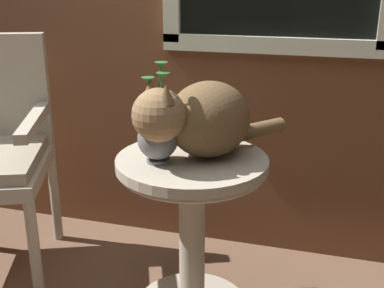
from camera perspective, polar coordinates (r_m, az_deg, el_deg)
The scene contains 3 objects.
wicker_side_table at distance 1.78m, azimuth 0.00°, elevation -8.02°, with size 0.53×0.53×0.64m.
cat at distance 1.65m, azimuth 1.00°, elevation 2.98°, with size 0.46×0.52×0.29m.
pewter_vase_with_ivy at distance 1.63m, azimuth -4.01°, elevation 1.20°, with size 0.14×0.14×0.34m.
Camera 1 is at (0.65, -1.24, 1.24)m, focal length 45.81 mm.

